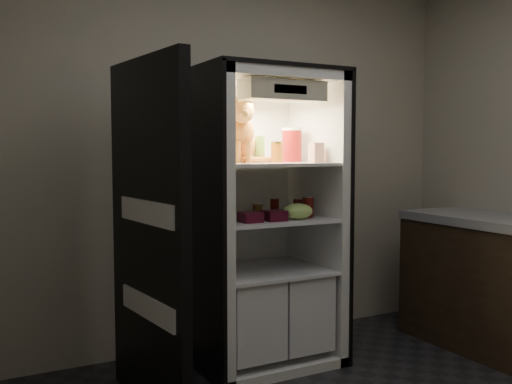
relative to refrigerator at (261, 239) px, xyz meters
The scene contains 16 objects.
room_shell 1.61m from the refrigerator, 90.00° to the right, with size 3.60×3.60×3.60m.
refrigerator is the anchor object (origin of this frame).
fridge_door 0.91m from the refrigerator, 159.74° to the right, with size 0.16×0.87×1.85m.
tabby_cat 0.67m from the refrigerator, behind, with size 0.34×0.40×0.41m.
parmesan_shaker 0.58m from the refrigerator, 147.55° to the right, with size 0.06×0.06×0.17m.
mayo_tub 0.56m from the refrigerator, 74.44° to the left, with size 0.08×0.08×0.11m.
salsa_jar 0.57m from the refrigerator, 48.39° to the right, with size 0.07×0.07×0.13m.
pepper_jar 0.66m from the refrigerator, ahead, with size 0.13×0.13×0.23m.
cream_carton 0.66m from the refrigerator, 34.44° to the right, with size 0.07×0.07×0.13m, color white.
soda_can_a 0.25m from the refrigerator, 22.88° to the left, with size 0.06×0.06×0.11m.
soda_can_b 0.32m from the refrigerator, 14.98° to the right, with size 0.06×0.06×0.11m.
soda_can_c 0.37m from the refrigerator, 32.46° to the right, with size 0.07×0.07×0.13m.
condiment_jar 0.20m from the refrigerator, 169.15° to the left, with size 0.07×0.07×0.09m.
grape_bag 0.33m from the refrigerator, 60.25° to the right, with size 0.20×0.15×0.10m, color #9FCD60.
berry_box_left 0.35m from the refrigerator, 130.48° to the right, with size 0.12×0.12×0.06m, color #4E0D21.
berry_box_right 0.29m from the refrigerator, 97.94° to the right, with size 0.13×0.13×0.06m, color #4E0D21.
Camera 1 is at (-1.75, -1.82, 1.37)m, focal length 40.00 mm.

